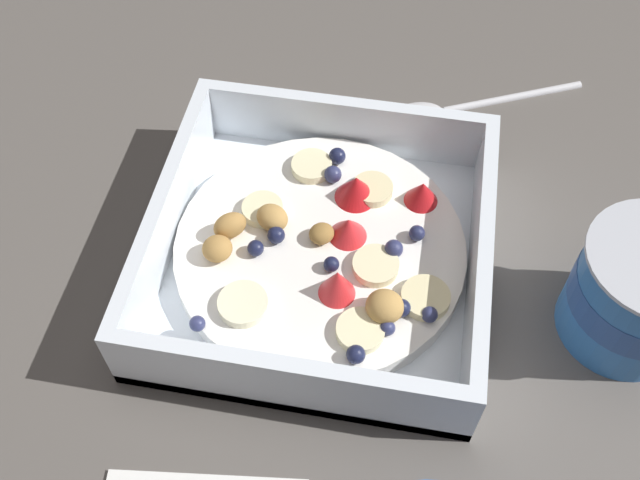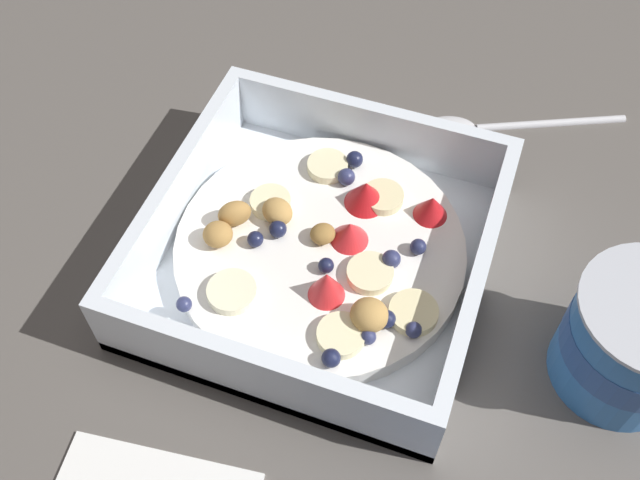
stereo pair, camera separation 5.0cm
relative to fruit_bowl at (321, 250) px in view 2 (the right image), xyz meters
The scene contains 4 objects.
ground_plane 0.03m from the fruit_bowl, 122.76° to the left, with size 2.40×2.40×0.00m, color #56514C.
fruit_bowl is the anchor object (origin of this frame).
spoon 0.19m from the fruit_bowl, 155.84° to the left, with size 0.09×0.17×0.01m.
yogurt_cup 0.21m from the fruit_bowl, 86.24° to the left, with size 0.09×0.09×0.08m.
Camera 2 is at (0.29, 0.08, 0.44)m, focal length 41.19 mm.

